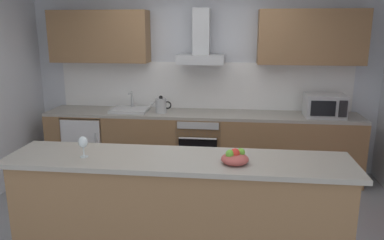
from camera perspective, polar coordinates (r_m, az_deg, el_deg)
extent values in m
cube|color=gray|center=(4.08, -0.68, -16.02)|extent=(5.85, 4.50, 0.02)
cube|color=silver|center=(5.39, 1.73, 6.14)|extent=(5.85, 0.12, 2.60)
cube|color=white|center=(5.32, 1.66, 5.29)|extent=(4.12, 0.02, 0.66)
cube|color=olive|center=(5.21, 1.30, -3.95)|extent=(4.26, 0.60, 0.86)
cube|color=#9E998E|center=(5.09, 1.33, 0.88)|extent=(4.26, 0.60, 0.04)
cube|color=olive|center=(3.30, -2.12, -14.14)|extent=(2.77, 0.52, 0.94)
cube|color=#9E998E|center=(3.11, -2.20, -6.14)|extent=(2.87, 0.64, 0.04)
cube|color=olive|center=(5.42, -13.94, 12.28)|extent=(1.36, 0.32, 0.70)
cube|color=olive|center=(5.18, 17.78, 11.98)|extent=(1.36, 0.32, 0.70)
cube|color=slate|center=(5.18, 1.21, -3.70)|extent=(0.60, 0.56, 0.80)
cube|color=black|center=(4.92, 0.88, -5.42)|extent=(0.50, 0.02, 0.48)
cube|color=#B7BABC|center=(4.81, 0.90, -0.87)|extent=(0.54, 0.02, 0.09)
cylinder|color=#B7BABC|center=(4.82, 0.85, -2.86)|extent=(0.49, 0.02, 0.02)
cube|color=white|center=(5.56, -15.42, -3.34)|extent=(0.58, 0.56, 0.85)
cube|color=silver|center=(5.31, -16.57, -4.24)|extent=(0.55, 0.02, 0.80)
cylinder|color=#B7BABC|center=(5.20, -14.45, -4.00)|extent=(0.02, 0.02, 0.38)
cube|color=#B7BABC|center=(5.12, 19.62, 2.10)|extent=(0.50, 0.36, 0.30)
cube|color=black|center=(4.92, 19.42, 1.68)|extent=(0.30, 0.02, 0.19)
cube|color=black|center=(4.98, 22.11, 1.58)|extent=(0.10, 0.01, 0.21)
cube|color=silver|center=(5.24, -9.48, 1.55)|extent=(0.50, 0.40, 0.04)
cylinder|color=#B7BABC|center=(5.34, -9.15, 2.97)|extent=(0.03, 0.03, 0.26)
cylinder|color=#B7BABC|center=(5.24, -9.43, 4.09)|extent=(0.03, 0.16, 0.03)
cylinder|color=#B7BABC|center=(5.08, -4.76, 2.20)|extent=(0.15, 0.15, 0.20)
sphere|color=black|center=(5.06, -4.79, 3.45)|extent=(0.06, 0.06, 0.06)
cone|color=#B7BABC|center=(5.09, -5.88, 2.67)|extent=(0.09, 0.04, 0.07)
torus|color=black|center=(5.06, -3.76, 2.29)|extent=(0.11, 0.02, 0.11)
cube|color=#B7BABC|center=(5.05, 1.39, 9.29)|extent=(0.62, 0.45, 0.12)
cube|color=#B7BABC|center=(5.09, 1.46, 13.38)|extent=(0.22, 0.22, 0.60)
cylinder|color=silver|center=(3.24, -16.17, -5.40)|extent=(0.07, 0.07, 0.01)
cylinder|color=silver|center=(3.23, -16.23, -4.59)|extent=(0.01, 0.01, 0.09)
ellipsoid|color=silver|center=(3.20, -16.33, -3.25)|extent=(0.08, 0.08, 0.10)
ellipsoid|color=#B24C47|center=(2.98, 6.57, -5.96)|extent=(0.22, 0.22, 0.09)
sphere|color=#66B233|center=(2.95, 5.82, -5.20)|extent=(0.07, 0.07, 0.07)
sphere|color=#66B233|center=(3.00, 7.46, -4.94)|extent=(0.07, 0.07, 0.07)
sphere|color=red|center=(2.97, 6.60, -5.06)|extent=(0.08, 0.08, 0.08)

